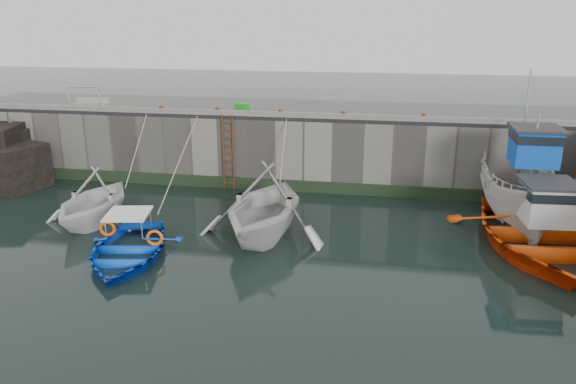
% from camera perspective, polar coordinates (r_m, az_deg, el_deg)
% --- Properties ---
extents(ground, '(120.00, 120.00, 0.00)m').
position_cam_1_polar(ground, '(15.13, -8.99, -11.20)').
color(ground, black).
rests_on(ground, ground).
extents(quay_back, '(30.00, 5.00, 3.00)m').
position_cam_1_polar(quay_back, '(26.01, -0.28, 4.98)').
color(quay_back, slate).
rests_on(quay_back, ground).
extents(road_back, '(30.00, 5.00, 0.16)m').
position_cam_1_polar(road_back, '(25.71, -0.29, 8.41)').
color(road_back, black).
rests_on(road_back, quay_back).
extents(kerb_back, '(30.00, 0.30, 0.20)m').
position_cam_1_polar(kerb_back, '(23.40, -1.33, 7.92)').
color(kerb_back, slate).
rests_on(kerb_back, road_back).
extents(algae_back, '(30.00, 0.08, 0.50)m').
position_cam_1_polar(algae_back, '(23.92, -1.37, 0.72)').
color(algae_back, black).
rests_on(algae_back, ground).
extents(ladder, '(0.51, 0.08, 3.20)m').
position_cam_1_polar(ladder, '(23.99, -6.11, 4.00)').
color(ladder, '#3F1E0F').
rests_on(ladder, ground).
extents(boat_near_white, '(3.88, 4.46, 2.31)m').
position_cam_1_polar(boat_near_white, '(21.64, -18.95, -2.86)').
color(boat_near_white, silver).
rests_on(boat_near_white, ground).
extents(boat_near_white_rope, '(0.04, 3.50, 3.10)m').
position_cam_1_polar(boat_near_white_rope, '(24.72, -14.95, 0.06)').
color(boat_near_white_rope, tan).
rests_on(boat_near_white_rope, ground).
extents(boat_near_blue, '(4.16, 5.21, 0.97)m').
position_cam_1_polar(boat_near_blue, '(18.32, -16.01, -6.34)').
color(boat_near_blue, blue).
rests_on(boat_near_blue, ground).
extents(boat_near_blue_rope, '(0.04, 5.66, 3.10)m').
position_cam_1_polar(boat_near_blue_rope, '(22.59, -10.57, -1.30)').
color(boat_near_blue_rope, tan).
rests_on(boat_near_blue_rope, ground).
extents(boat_near_blacktrim, '(5.06, 5.73, 2.81)m').
position_cam_1_polar(boat_near_blacktrim, '(19.28, -2.41, -4.39)').
color(boat_near_blacktrim, silver).
rests_on(boat_near_blacktrim, ground).
extents(boat_near_blacktrim_rope, '(0.04, 3.63, 3.10)m').
position_cam_1_polar(boat_near_blacktrim_rope, '(22.74, -0.37, -0.86)').
color(boat_near_blacktrim_rope, tan).
rests_on(boat_near_blacktrim_rope, ground).
extents(boat_far_white, '(2.66, 7.04, 5.72)m').
position_cam_1_polar(boat_far_white, '(21.61, 22.82, -0.13)').
color(boat_far_white, white).
rests_on(boat_far_white, ground).
extents(boat_far_orange, '(5.52, 7.40, 4.46)m').
position_cam_1_polar(boat_far_orange, '(19.81, 23.87, -3.90)').
color(boat_far_orange, '#FF4E0D').
rests_on(boat_far_orange, ground).
extents(fish_crate, '(0.67, 0.57, 0.28)m').
position_cam_1_polar(fish_crate, '(25.27, -4.68, 8.70)').
color(fish_crate, '#1E9F1C').
rests_on(fish_crate, road_back).
extents(railing, '(1.60, 1.05, 1.00)m').
position_cam_1_polar(railing, '(27.46, -19.27, 8.63)').
color(railing, '#A5A8AD').
rests_on(railing, road_back).
extents(bollard_a, '(0.18, 0.18, 0.28)m').
position_cam_1_polar(bollard_a, '(24.95, -12.73, 8.20)').
color(bollard_a, '#3F1E0F').
rests_on(bollard_a, road_back).
extents(bollard_b, '(0.18, 0.18, 0.28)m').
position_cam_1_polar(bollard_b, '(24.10, -7.18, 8.17)').
color(bollard_b, '#3F1E0F').
rests_on(bollard_b, road_back).
extents(bollard_c, '(0.18, 0.18, 0.28)m').
position_cam_1_polar(bollard_c, '(23.45, -0.80, 8.04)').
color(bollard_c, '#3F1E0F').
rests_on(bollard_c, road_back).
extents(bollard_d, '(0.18, 0.18, 0.28)m').
position_cam_1_polar(bollard_d, '(23.11, 5.60, 7.81)').
color(bollard_d, '#3F1E0F').
rests_on(bollard_d, road_back).
extents(bollard_e, '(0.18, 0.18, 0.28)m').
position_cam_1_polar(bollard_e, '(23.09, 13.60, 7.39)').
color(bollard_e, '#3F1E0F').
rests_on(bollard_e, road_back).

